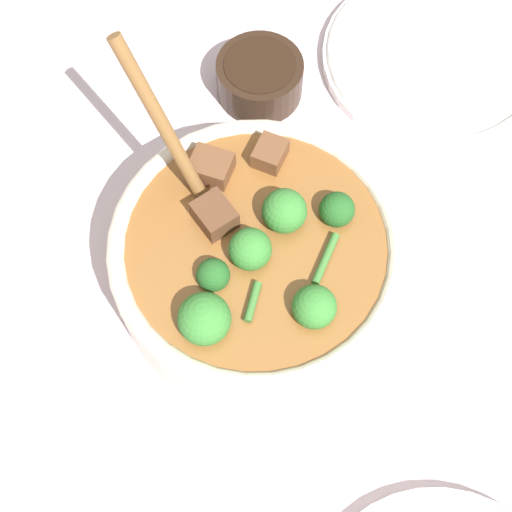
# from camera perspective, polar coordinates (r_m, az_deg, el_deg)

# --- Properties ---
(ground_plane) EXTENTS (4.00, 4.00, 0.00)m
(ground_plane) POSITION_cam_1_polar(r_m,az_deg,el_deg) (0.68, -0.00, -1.90)
(ground_plane) COLOR silver
(stew_bowl) EXTENTS (0.28, 0.26, 0.22)m
(stew_bowl) POSITION_cam_1_polar(r_m,az_deg,el_deg) (0.64, -0.02, -0.19)
(stew_bowl) COLOR beige
(stew_bowl) RESTS_ON ground_plane
(condiment_bowl) EXTENTS (0.09, 0.09, 0.04)m
(condiment_bowl) POSITION_cam_1_polar(r_m,az_deg,el_deg) (0.78, 0.30, 14.17)
(condiment_bowl) COLOR black
(condiment_bowl) RESTS_ON ground_plane
(empty_plate) EXTENTS (0.25, 0.25, 0.02)m
(empty_plate) POSITION_cam_1_polar(r_m,az_deg,el_deg) (0.84, 14.11, 15.18)
(empty_plate) COLOR white
(empty_plate) RESTS_ON ground_plane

